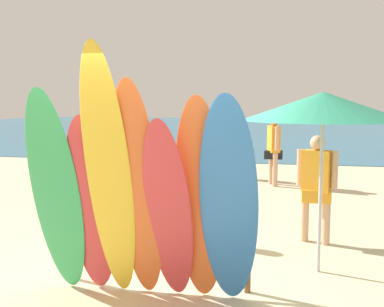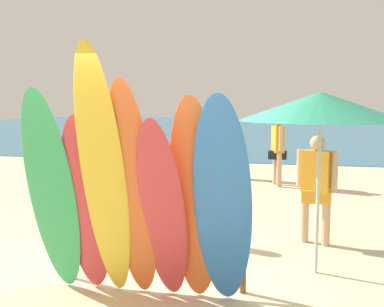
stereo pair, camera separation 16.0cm
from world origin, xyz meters
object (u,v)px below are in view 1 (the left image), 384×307
at_px(surfboard_orange_3, 138,193).
at_px(surfboard_orange_5, 200,202).
at_px(surfboard_yellow_2, 109,177).
at_px(beachgoer_strolling, 274,146).
at_px(surfboard_red_1, 91,206).
at_px(surfboard_green_0, 56,194).
at_px(beachgoer_near_rack, 317,181).
at_px(surfboard_blue_6, 229,204).
at_px(surfboard_rack, 155,246).
at_px(beachgoer_photographing, 135,171).
at_px(beachgoer_midbeach, 225,145).
at_px(surfboard_red_4, 168,213).
at_px(beach_umbrella, 323,106).

distance_m(surfboard_orange_3, surfboard_orange_5, 0.63).
distance_m(surfboard_yellow_2, beachgoer_strolling, 7.32).
bearing_deg(surfboard_red_1, beachgoer_strolling, 72.30).
bearing_deg(surfboard_yellow_2, surfboard_green_0, 172.26).
height_order(surfboard_green_0, beachgoer_near_rack, surfboard_green_0).
xyz_separation_m(surfboard_green_0, beachgoer_near_rack, (2.80, 2.46, -0.20)).
distance_m(surfboard_green_0, surfboard_yellow_2, 0.67).
bearing_deg(surfboard_orange_3, surfboard_blue_6, 3.25).
height_order(beachgoer_strolling, beachgoer_near_rack, beachgoer_strolling).
distance_m(surfboard_green_0, beachgoer_near_rack, 3.73).
height_order(surfboard_rack, beachgoer_photographing, beachgoer_photographing).
bearing_deg(beachgoer_midbeach, surfboard_green_0, -53.01).
bearing_deg(surfboard_red_4, surfboard_yellow_2, -165.20).
bearing_deg(beach_umbrella, beachgoer_midbeach, 106.68).
xyz_separation_m(surfboard_yellow_2, surfboard_orange_5, (0.89, 0.18, -0.25)).
bearing_deg(surfboard_yellow_2, surfboard_orange_5, 11.39).
xyz_separation_m(surfboard_orange_5, beach_umbrella, (1.25, 1.19, 0.94)).
distance_m(beachgoer_photographing, beachgoer_near_rack, 2.76).
xyz_separation_m(surfboard_green_0, beachgoer_photographing, (0.04, 2.47, -0.13)).
height_order(surfboard_orange_5, beachgoer_photographing, surfboard_orange_5).
height_order(surfboard_yellow_2, beachgoer_strolling, surfboard_yellow_2).
bearing_deg(surfboard_blue_6, surfboard_orange_5, 170.54).
relative_size(surfboard_orange_5, beachgoer_strolling, 1.28).
xyz_separation_m(surfboard_rack, beachgoer_midbeach, (-0.17, 7.49, 0.42)).
relative_size(surfboard_red_4, beachgoer_photographing, 1.19).
relative_size(surfboard_green_0, surfboard_blue_6, 1.02).
bearing_deg(surfboard_orange_3, surfboard_orange_5, 9.69).
height_order(beachgoer_strolling, beach_umbrella, beach_umbrella).
distance_m(surfboard_rack, surfboard_blue_6, 1.18).
distance_m(surfboard_red_1, beachgoer_near_rack, 3.42).
distance_m(surfboard_orange_3, surfboard_blue_6, 0.91).
xyz_separation_m(surfboard_red_1, beachgoer_near_rack, (2.44, 2.40, -0.06)).
bearing_deg(beachgoer_strolling, surfboard_orange_3, -26.84).
height_order(surfboard_orange_5, surfboard_blue_6, surfboard_blue_6).
bearing_deg(surfboard_orange_5, beachgoer_strolling, 85.13).
xyz_separation_m(beachgoer_strolling, beachgoer_midbeach, (-1.31, 0.90, -0.10)).
bearing_deg(surfboard_rack, beach_umbrella, 23.12).
bearing_deg(surfboard_orange_3, beachgoer_strolling, 81.61).
distance_m(surfboard_red_1, surfboard_orange_5, 1.16).
bearing_deg(surfboard_orange_3, beachgoer_photographing, 110.17).
bearing_deg(surfboard_orange_5, surfboard_green_0, -177.07).
height_order(beachgoer_near_rack, beach_umbrella, beach_umbrella).
distance_m(surfboard_red_4, beach_umbrella, 2.26).
bearing_deg(surfboard_rack, beachgoer_midbeach, 91.28).
height_order(surfboard_red_4, beachgoer_midbeach, surfboard_red_4).
distance_m(surfboard_orange_3, beachgoer_midbeach, 7.99).
xyz_separation_m(surfboard_red_4, beachgoer_midbeach, (-0.45, 7.97, -0.09)).
distance_m(surfboard_blue_6, beach_umbrella, 1.83).
bearing_deg(beachgoer_midbeach, surfboard_orange_5, -42.08).
distance_m(beachgoer_midbeach, beachgoer_near_rack, 5.88).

